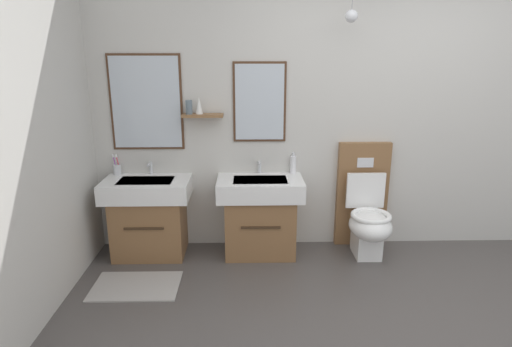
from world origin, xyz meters
The scene contains 9 objects.
wall_back centered at (-0.02, 1.73, 1.39)m, with size 5.48×0.56×2.78m.
bath_mat centered at (-2.13, 0.88, 0.01)m, with size 0.68×0.44×0.01m, color #9E9993.
vanity_sink_left centered at (-2.13, 1.47, 0.38)m, with size 0.76×0.48×0.71m.
tap_on_left_sink centered at (-2.13, 1.65, 0.78)m, with size 0.03×0.13×0.11m.
vanity_sink_right centered at (-1.12, 1.47, 0.38)m, with size 0.76×0.48×0.71m.
tap_on_right_sink centered at (-1.12, 1.65, 0.78)m, with size 0.03×0.13×0.11m.
toilet centered at (-0.15, 1.47, 0.38)m, with size 0.48×0.63×1.00m.
toothbrush_cup centered at (-2.43, 1.63, 0.77)m, with size 0.07×0.07×0.19m.
soap_dispenser centered at (-0.81, 1.64, 0.80)m, with size 0.06×0.06×0.20m.
Camera 1 is at (-1.24, -2.14, 1.80)m, focal length 29.83 mm.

